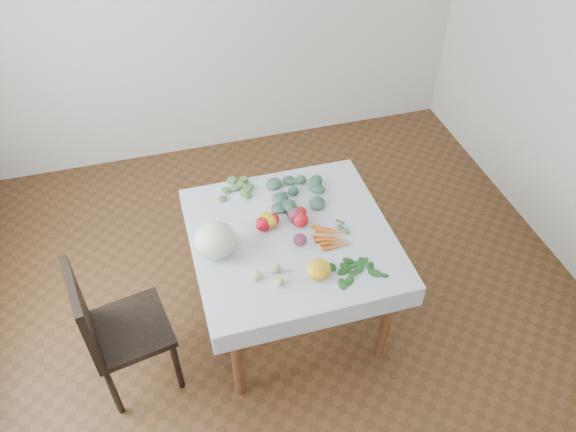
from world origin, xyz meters
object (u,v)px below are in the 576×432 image
cabbage (215,240)px  heirloom_back (267,220)px  carrot_bunch (332,238)px  table (292,247)px  chair (110,326)px

cabbage → heirloom_back: 0.35m
cabbage → carrot_bunch: (0.64, -0.07, -0.09)m
table → heirloom_back: 0.21m
cabbage → carrot_bunch: cabbage is taller
chair → cabbage: 0.72m
cabbage → heirloom_back: size_ratio=1.94×
table → cabbage: 0.48m
chair → heirloom_back: chair is taller
carrot_bunch → chair: bearing=-176.0°
table → carrot_bunch: (0.21, -0.10, 0.12)m
chair → carrot_bunch: chair is taller
chair → carrot_bunch: (1.27, 0.09, 0.23)m
chair → heirloom_back: bearing=17.3°
chair → carrot_bunch: bearing=4.0°
table → chair: chair is taller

